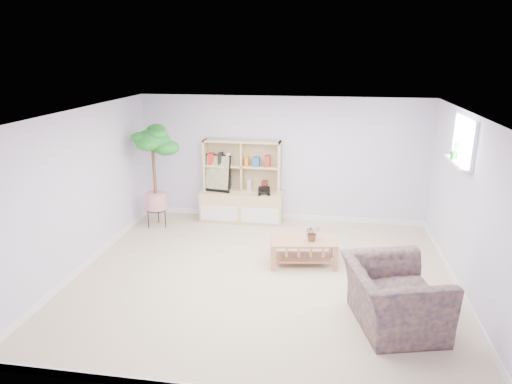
# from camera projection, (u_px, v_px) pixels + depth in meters

# --- Properties ---
(floor) EXTENTS (5.50, 5.00, 0.01)m
(floor) POSITION_uv_depth(u_px,v_px,m) (263.00, 276.00, 6.74)
(floor) COLOR beige
(floor) RESTS_ON ground
(ceiling) EXTENTS (5.50, 5.00, 0.01)m
(ceiling) POSITION_uv_depth(u_px,v_px,m) (264.00, 113.00, 6.04)
(ceiling) COLOR white
(ceiling) RESTS_ON walls
(walls) EXTENTS (5.51, 5.01, 2.40)m
(walls) POSITION_uv_depth(u_px,v_px,m) (263.00, 199.00, 6.39)
(walls) COLOR #DAC9FB
(walls) RESTS_ON floor
(baseboard) EXTENTS (5.50, 5.00, 0.10)m
(baseboard) POSITION_uv_depth(u_px,v_px,m) (263.00, 273.00, 6.73)
(baseboard) COLOR white
(baseboard) RESTS_ON floor
(window) EXTENTS (0.10, 0.98, 0.68)m
(window) POSITION_uv_depth(u_px,v_px,m) (465.00, 141.00, 6.31)
(window) COLOR #C0D5FD
(window) RESTS_ON walls
(window_sill) EXTENTS (0.14, 1.00, 0.04)m
(window_sill) POSITION_uv_depth(u_px,v_px,m) (457.00, 163.00, 6.41)
(window_sill) COLOR white
(window_sill) RESTS_ON walls
(storage_unit) EXTENTS (1.58, 0.53, 1.58)m
(storage_unit) POSITION_uv_depth(u_px,v_px,m) (241.00, 182.00, 8.74)
(storage_unit) COLOR tan
(storage_unit) RESTS_ON floor
(poster) EXTENTS (0.53, 0.20, 0.72)m
(poster) POSITION_uv_depth(u_px,v_px,m) (218.00, 173.00, 8.74)
(poster) COLOR yellow
(poster) RESTS_ON storage_unit
(toy_truck) EXTENTS (0.34, 0.26, 0.16)m
(toy_truck) POSITION_uv_depth(u_px,v_px,m) (264.00, 190.00, 8.61)
(toy_truck) COLOR black
(toy_truck) RESTS_ON storage_unit
(coffee_table) EXTENTS (1.07, 0.69, 0.41)m
(coffee_table) POSITION_uv_depth(u_px,v_px,m) (303.00, 252.00, 7.09)
(coffee_table) COLOR tan
(coffee_table) RESTS_ON floor
(table_plant) EXTENTS (0.29, 0.27, 0.25)m
(table_plant) POSITION_uv_depth(u_px,v_px,m) (312.00, 233.00, 6.96)
(table_plant) COLOR #1A6C1D
(table_plant) RESTS_ON coffee_table
(floor_tree) EXTENTS (0.87, 0.87, 1.92)m
(floor_tree) POSITION_uv_depth(u_px,v_px,m) (155.00, 177.00, 8.40)
(floor_tree) COLOR #1F6A25
(floor_tree) RESTS_ON floor
(armchair) EXTENTS (1.30, 1.41, 0.88)m
(armchair) POSITION_uv_depth(u_px,v_px,m) (394.00, 292.00, 5.43)
(armchair) COLOR #0F183A
(armchair) RESTS_ON floor
(sill_plant) EXTENTS (0.18, 0.16, 0.27)m
(sill_plant) POSITION_uv_depth(u_px,v_px,m) (455.00, 150.00, 6.53)
(sill_plant) COLOR #1F6A25
(sill_plant) RESTS_ON window_sill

